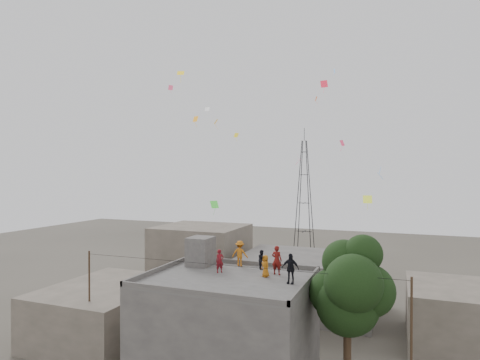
% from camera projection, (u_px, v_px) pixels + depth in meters
% --- Properties ---
extents(main_building, '(10.00, 8.00, 6.10)m').
position_uv_depth(main_building, '(227.00, 327.00, 24.92)').
color(main_building, '#4C4946').
rests_on(main_building, ground).
extents(parapet, '(10.00, 8.00, 0.30)m').
position_uv_depth(parapet, '(227.00, 276.00, 24.88)').
color(parapet, '#4C4946').
rests_on(parapet, main_building).
extents(stair_head_box, '(1.60, 1.80, 2.00)m').
position_uv_depth(stair_head_box, '(201.00, 251.00, 28.46)').
color(stair_head_box, '#4C4946').
rests_on(stair_head_box, main_building).
extents(neighbor_west, '(8.00, 10.00, 4.00)m').
position_uv_depth(neighbor_west, '(107.00, 312.00, 30.83)').
color(neighbor_west, '#5B5448').
rests_on(neighbor_west, ground).
extents(neighbor_north, '(12.00, 9.00, 5.00)m').
position_uv_depth(neighbor_north, '(307.00, 283.00, 37.21)').
color(neighbor_north, '#4C4946').
rests_on(neighbor_north, ground).
extents(neighbor_northwest, '(9.00, 8.00, 7.00)m').
position_uv_depth(neighbor_northwest, '(201.00, 258.00, 43.46)').
color(neighbor_northwest, '#5B5448').
rests_on(neighbor_northwest, ground).
extents(neighbor_east, '(7.00, 8.00, 4.40)m').
position_uv_depth(neighbor_east, '(459.00, 317.00, 29.09)').
color(neighbor_east, '#5B5448').
rests_on(neighbor_east, ground).
extents(tree, '(4.90, 4.60, 9.10)m').
position_uv_depth(tree, '(351.00, 288.00, 22.73)').
color(tree, black).
rests_on(tree, ground).
extents(utility_line, '(20.12, 0.62, 7.40)m').
position_uv_depth(utility_line, '(227.00, 322.00, 23.56)').
color(utility_line, black).
rests_on(utility_line, ground).
extents(transmission_tower, '(2.97, 2.97, 20.01)m').
position_uv_depth(transmission_tower, '(304.00, 197.00, 63.52)').
color(transmission_tower, black).
rests_on(transmission_tower, ground).
extents(person_red_adult, '(0.72, 0.51, 1.86)m').
position_uv_depth(person_red_adult, '(277.00, 260.00, 25.79)').
color(person_red_adult, maroon).
rests_on(person_red_adult, main_building).
extents(person_orange_child, '(0.80, 0.76, 1.38)m').
position_uv_depth(person_orange_child, '(265.00, 266.00, 25.20)').
color(person_orange_child, '#B06214').
rests_on(person_orange_child, main_building).
extents(person_dark_child, '(0.74, 0.79, 1.30)m').
position_uv_depth(person_dark_child, '(262.00, 260.00, 27.29)').
color(person_dark_child, black).
rests_on(person_dark_child, main_building).
extents(person_dark_adult, '(1.06, 0.47, 1.78)m').
position_uv_depth(person_dark_adult, '(290.00, 268.00, 23.63)').
color(person_dark_adult, black).
rests_on(person_dark_adult, main_building).
extents(person_orange_adult, '(1.20, 0.75, 1.78)m').
position_uv_depth(person_orange_adult, '(240.00, 253.00, 28.22)').
color(person_orange_adult, '#C66B16').
rests_on(person_orange_adult, main_building).
extents(person_red_child, '(0.64, 0.65, 1.51)m').
position_uv_depth(person_red_child, '(220.00, 261.00, 26.31)').
color(person_red_child, maroon).
rests_on(person_red_child, main_building).
extents(kites, '(17.27, 18.55, 12.94)m').
position_uv_depth(kites, '(271.00, 131.00, 30.63)').
color(kites, orange).
rests_on(kites, ground).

